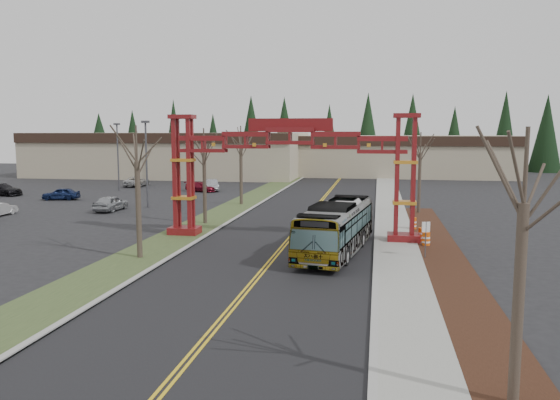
% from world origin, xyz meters
% --- Properties ---
extents(ground, '(200.00, 200.00, 0.00)m').
position_xyz_m(ground, '(0.00, 0.00, 0.00)').
color(ground, black).
rests_on(ground, ground).
extents(road, '(12.00, 110.00, 0.02)m').
position_xyz_m(road, '(0.00, 25.00, 0.01)').
color(road, black).
rests_on(road, ground).
extents(lane_line_left, '(0.12, 100.00, 0.01)m').
position_xyz_m(lane_line_left, '(-0.12, 25.00, 0.03)').
color(lane_line_left, yellow).
rests_on(lane_line_left, road).
extents(lane_line_right, '(0.12, 100.00, 0.01)m').
position_xyz_m(lane_line_right, '(0.12, 25.00, 0.03)').
color(lane_line_right, yellow).
rests_on(lane_line_right, road).
extents(curb_right, '(0.30, 110.00, 0.15)m').
position_xyz_m(curb_right, '(6.15, 25.00, 0.07)').
color(curb_right, '#A1A09C').
rests_on(curb_right, ground).
extents(sidewalk_right, '(2.60, 110.00, 0.14)m').
position_xyz_m(sidewalk_right, '(7.60, 25.00, 0.08)').
color(sidewalk_right, gray).
rests_on(sidewalk_right, ground).
extents(landscape_strip, '(2.60, 50.00, 0.12)m').
position_xyz_m(landscape_strip, '(10.20, 10.00, 0.06)').
color(landscape_strip, black).
rests_on(landscape_strip, ground).
extents(grass_median, '(4.00, 110.00, 0.08)m').
position_xyz_m(grass_median, '(-8.00, 25.00, 0.04)').
color(grass_median, '#354723').
rests_on(grass_median, ground).
extents(curb_left, '(0.30, 110.00, 0.15)m').
position_xyz_m(curb_left, '(-6.15, 25.00, 0.07)').
color(curb_left, '#A1A09C').
rests_on(curb_left, ground).
extents(gateway_arch, '(18.20, 1.60, 8.90)m').
position_xyz_m(gateway_arch, '(0.00, 18.00, 5.98)').
color(gateway_arch, '#60110C').
rests_on(gateway_arch, ground).
extents(retail_building_west, '(46.00, 22.30, 7.50)m').
position_xyz_m(retail_building_west, '(-30.00, 71.96, 3.76)').
color(retail_building_west, tan).
rests_on(retail_building_west, ground).
extents(retail_building_east, '(38.00, 20.30, 7.00)m').
position_xyz_m(retail_building_east, '(10.00, 79.95, 3.51)').
color(retail_building_east, tan).
rests_on(retail_building_east, ground).
extents(conifer_treeline, '(116.10, 5.60, 13.00)m').
position_xyz_m(conifer_treeline, '(0.25, 92.00, 6.49)').
color(conifer_treeline, black).
rests_on(conifer_treeline, ground).
extents(transit_bus, '(4.36, 12.01, 3.27)m').
position_xyz_m(transit_bus, '(3.66, 13.79, 1.64)').
color(transit_bus, '#ADAFB5').
rests_on(transit_bus, ground).
extents(silver_sedan, '(1.52, 4.18, 1.37)m').
position_xyz_m(silver_sedan, '(3.30, 29.17, 0.69)').
color(silver_sedan, '#A5A8AD').
rests_on(silver_sedan, ground).
extents(parked_car_near_a, '(1.89, 4.53, 1.53)m').
position_xyz_m(parked_car_near_a, '(-19.44, 28.62, 0.77)').
color(parked_car_near_a, '#9EA1A5').
rests_on(parked_car_near_a, ground).
extents(parked_car_mid_a, '(4.73, 3.11, 1.27)m').
position_xyz_m(parked_car_mid_a, '(-16.27, 46.77, 0.64)').
color(parked_car_mid_a, maroon).
rests_on(parked_car_mid_a, ground).
extents(parked_car_mid_b, '(4.32, 2.50, 1.38)m').
position_xyz_m(parked_car_mid_b, '(-29.21, 35.76, 0.69)').
color(parked_car_mid_b, navy).
rests_on(parked_car_mid_b, ground).
extents(parked_car_far_a, '(3.19, 4.73, 1.48)m').
position_xyz_m(parked_car_far_a, '(-15.32, 48.15, 0.74)').
color(parked_car_far_a, '#999AA0').
rests_on(parked_car_far_a, ground).
extents(parked_car_far_b, '(2.65, 5.23, 1.42)m').
position_xyz_m(parked_car_far_b, '(-27.41, 51.74, 0.71)').
color(parked_car_far_b, silver).
rests_on(parked_car_far_b, ground).
extents(parked_car_far_c, '(5.41, 2.65, 1.52)m').
position_xyz_m(parked_car_far_c, '(-38.70, 38.29, 0.76)').
color(parked_car_far_c, black).
rests_on(parked_car_far_c, ground).
extents(bare_tree_median_near, '(3.25, 3.25, 8.04)m').
position_xyz_m(bare_tree_median_near, '(-8.00, 10.19, 5.85)').
color(bare_tree_median_near, '#382D26').
rests_on(bare_tree_median_near, ground).
extents(bare_tree_median_mid, '(3.11, 3.11, 7.96)m').
position_xyz_m(bare_tree_median_mid, '(-8.00, 22.94, 5.87)').
color(bare_tree_median_mid, '#382D26').
rests_on(bare_tree_median_mid, ground).
extents(bare_tree_median_far, '(3.39, 3.39, 8.29)m').
position_xyz_m(bare_tree_median_far, '(-8.00, 35.21, 6.01)').
color(bare_tree_median_far, '#382D26').
rests_on(bare_tree_median_far, ground).
extents(bare_tree_right_near, '(3.09, 3.09, 7.78)m').
position_xyz_m(bare_tree_right_near, '(10.00, -4.98, 5.71)').
color(bare_tree_right_near, '#382D26').
rests_on(bare_tree_right_near, ground).
extents(bare_tree_right_far, '(3.02, 3.02, 7.63)m').
position_xyz_m(bare_tree_right_far, '(10.00, 32.09, 5.60)').
color(bare_tree_right_far, '#382D26').
rests_on(bare_tree_right_far, ground).
extents(light_pole_near, '(0.76, 0.38, 8.78)m').
position_xyz_m(light_pole_near, '(-16.92, 31.61, 5.08)').
color(light_pole_near, '#3F3F44').
rests_on(light_pole_near, ground).
extents(light_pole_mid, '(0.76, 0.38, 8.79)m').
position_xyz_m(light_pole_mid, '(-27.32, 46.13, 5.09)').
color(light_pole_mid, '#3F3F44').
rests_on(light_pole_mid, ground).
extents(light_pole_far, '(0.81, 0.40, 9.33)m').
position_xyz_m(light_pole_far, '(-23.86, 58.48, 5.40)').
color(light_pole_far, '#3F3F44').
rests_on(light_pole_far, ground).
extents(street_sign, '(0.50, 0.23, 2.29)m').
position_xyz_m(street_sign, '(9.07, 13.05, 1.65)').
color(street_sign, '#3F3F44').
rests_on(street_sign, ground).
extents(barrel_south, '(0.53, 0.53, 0.99)m').
position_xyz_m(barrel_south, '(9.42, 16.72, 0.49)').
color(barrel_south, '#DD530C').
rests_on(barrel_south, ground).
extents(barrel_mid, '(0.56, 0.56, 1.04)m').
position_xyz_m(barrel_mid, '(9.28, 18.12, 0.52)').
color(barrel_mid, '#DD530C').
rests_on(barrel_mid, ground).
extents(barrel_north, '(0.54, 0.54, 1.01)m').
position_xyz_m(barrel_north, '(8.94, 22.97, 0.50)').
color(barrel_north, '#DD530C').
rests_on(barrel_north, ground).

